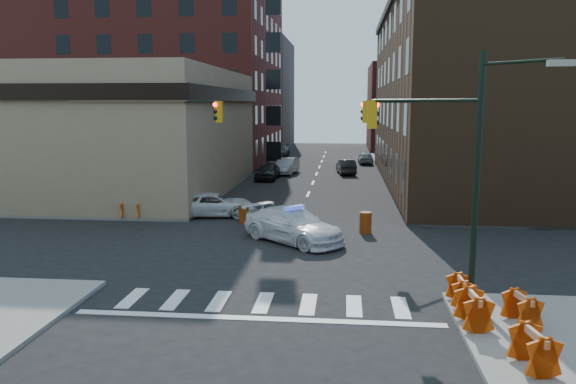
% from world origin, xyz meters
% --- Properties ---
extents(ground, '(140.00, 140.00, 0.00)m').
position_xyz_m(ground, '(0.00, 0.00, 0.00)').
color(ground, black).
rests_on(ground, ground).
extents(sidewalk_nw, '(34.00, 54.50, 0.15)m').
position_xyz_m(sidewalk_nw, '(-23.00, 32.75, 0.07)').
color(sidewalk_nw, gray).
rests_on(sidewalk_nw, ground).
extents(sidewalk_ne, '(34.00, 54.50, 0.15)m').
position_xyz_m(sidewalk_ne, '(23.00, 32.75, 0.07)').
color(sidewalk_ne, gray).
rests_on(sidewalk_ne, ground).
extents(bank_building, '(22.00, 22.00, 9.00)m').
position_xyz_m(bank_building, '(-17.00, 16.50, 4.50)').
color(bank_building, '#917B5F').
rests_on(bank_building, ground).
extents(apartment_block, '(25.00, 25.00, 24.00)m').
position_xyz_m(apartment_block, '(-18.50, 40.00, 12.00)').
color(apartment_block, maroon).
rests_on(apartment_block, ground).
extents(commercial_row_ne, '(14.00, 34.00, 14.00)m').
position_xyz_m(commercial_row_ne, '(13.00, 22.50, 7.00)').
color(commercial_row_ne, '#462E1C').
rests_on(commercial_row_ne, ground).
extents(filler_nw, '(20.00, 18.00, 16.00)m').
position_xyz_m(filler_nw, '(-16.00, 62.00, 8.00)').
color(filler_nw, '#51443C').
rests_on(filler_nw, ground).
extents(filler_ne, '(16.00, 16.00, 12.00)m').
position_xyz_m(filler_ne, '(14.00, 58.00, 6.00)').
color(filler_ne, maroon).
rests_on(filler_ne, ground).
extents(signal_pole_se, '(5.40, 5.27, 8.00)m').
position_xyz_m(signal_pole_se, '(6.04, -5.52, 4.61)').
color(signal_pole_se, black).
rests_on(signal_pole_se, sidewalk_se).
extents(signal_pole_nw, '(3.58, 3.67, 8.00)m').
position_xyz_m(signal_pole_nw, '(-5.85, 5.34, 4.34)').
color(signal_pole_nw, black).
rests_on(signal_pole_nw, sidewalk_nw).
extents(signal_pole_ne, '(3.67, 3.58, 8.00)m').
position_xyz_m(signal_pole_ne, '(5.84, 5.35, 4.34)').
color(signal_pole_ne, black).
rests_on(signal_pole_ne, sidewalk_ne).
extents(tree_ne_near, '(3.00, 3.00, 4.85)m').
position_xyz_m(tree_ne_near, '(7.50, 26.00, 3.49)').
color(tree_ne_near, black).
rests_on(tree_ne_near, sidewalk_ne).
extents(tree_ne_far, '(3.00, 3.00, 4.85)m').
position_xyz_m(tree_ne_far, '(7.50, 34.00, 3.49)').
color(tree_ne_far, black).
rests_on(tree_ne_far, sidewalk_ne).
extents(police_car, '(5.66, 5.28, 1.60)m').
position_xyz_m(police_car, '(0.22, 1.64, 0.80)').
color(police_car, white).
rests_on(police_car, ground).
extents(pickup, '(5.14, 2.90, 1.36)m').
position_xyz_m(pickup, '(-4.93, 7.38, 0.68)').
color(pickup, silver).
rests_on(pickup, ground).
extents(parked_car_wnear, '(1.92, 4.45, 1.50)m').
position_xyz_m(parked_car_wnear, '(-4.05, 23.64, 0.75)').
color(parked_car_wnear, black).
rests_on(parked_car_wnear, ground).
extents(parked_car_wfar, '(2.18, 4.73, 1.50)m').
position_xyz_m(parked_car_wfar, '(-2.82, 27.74, 0.75)').
color(parked_car_wfar, gray).
rests_on(parked_car_wfar, ground).
extents(parked_car_wdeep, '(2.62, 5.29, 1.48)m').
position_xyz_m(parked_car_wdeep, '(-5.50, 44.24, 0.74)').
color(parked_car_wdeep, black).
rests_on(parked_car_wdeep, ground).
extents(parked_car_enear, '(2.00, 4.34, 1.38)m').
position_xyz_m(parked_car_enear, '(2.76, 28.32, 0.69)').
color(parked_car_enear, black).
rests_on(parked_car_enear, ground).
extents(parked_car_efar, '(1.63, 3.86, 1.30)m').
position_xyz_m(parked_car_efar, '(4.91, 37.73, 0.65)').
color(parked_car_efar, gray).
rests_on(parked_car_efar, ground).
extents(pedestrian_a, '(0.83, 0.70, 1.93)m').
position_xyz_m(pedestrian_a, '(-6.82, 6.00, 1.11)').
color(pedestrian_a, black).
rests_on(pedestrian_a, sidewalk_nw).
extents(pedestrian_b, '(1.05, 0.89, 1.91)m').
position_xyz_m(pedestrian_b, '(-9.22, 6.00, 1.10)').
color(pedestrian_b, black).
rests_on(pedestrian_b, sidewalk_nw).
extents(pedestrian_c, '(1.15, 1.11, 1.93)m').
position_xyz_m(pedestrian_c, '(-13.00, 9.82, 1.11)').
color(pedestrian_c, '#212A32').
rests_on(pedestrian_c, sidewalk_nw).
extents(barrel_road, '(0.62, 0.62, 1.09)m').
position_xyz_m(barrel_road, '(3.73, 3.84, 0.54)').
color(barrel_road, '#EA540B').
rests_on(barrel_road, ground).
extents(barrel_bank, '(0.62, 0.62, 1.00)m').
position_xyz_m(barrel_bank, '(-2.89, 5.60, 0.50)').
color(barrel_bank, '#E63D0A').
rests_on(barrel_bank, ground).
extents(barricade_se_a, '(0.60, 1.18, 0.88)m').
position_xyz_m(barricade_se_a, '(6.40, -6.64, 0.59)').
color(barricade_se_a, red).
rests_on(barricade_se_a, sidewalk_se).
extents(barricade_se_b, '(0.86, 1.31, 0.91)m').
position_xyz_m(barricade_se_b, '(7.84, -8.19, 0.60)').
color(barricade_se_b, red).
rests_on(barricade_se_b, sidewalk_se).
extents(barricade_se_c, '(0.75, 1.37, 1.00)m').
position_xyz_m(barricade_se_c, '(6.40, -8.50, 0.65)').
color(barricade_se_c, '#C46009').
rests_on(barricade_se_c, sidewalk_se).
extents(barricade_se_d, '(0.84, 1.39, 0.98)m').
position_xyz_m(barricade_se_d, '(7.26, -11.09, 0.64)').
color(barricade_se_d, '#E65F0A').
rests_on(barricade_se_d, sidewalk_se).
extents(barricade_nw_a, '(1.23, 0.63, 0.91)m').
position_xyz_m(barricade_nw_a, '(-7.81, 7.38, 0.61)').
color(barricade_nw_a, '#F1490B').
rests_on(barricade_nw_a, sidewalk_nw).
extents(barricade_nw_b, '(1.28, 0.68, 0.94)m').
position_xyz_m(barricade_nw_b, '(-9.37, 5.70, 0.62)').
color(barricade_nw_b, '#D65C0A').
rests_on(barricade_nw_b, sidewalk_nw).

